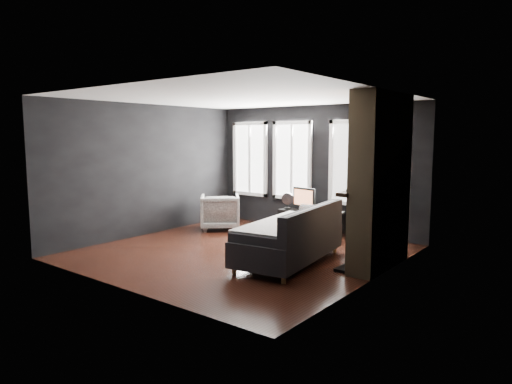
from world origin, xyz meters
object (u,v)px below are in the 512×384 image
Objects in this scene: book at (337,207)px; mantel_vase at (377,181)px; sofa at (289,234)px; monitor at (304,197)px; mug at (327,210)px; media_console at (312,222)px; armchair at (220,210)px.

mantel_vase reaches higher than book.
mantel_vase is at bearing 40.35° from sofa.
monitor is at bearing 153.65° from mantel_vase.
sofa is at bearing -77.05° from mug.
mug is (-0.49, 2.14, 0.06)m from sofa.
media_console is at bearing -164.05° from book.
monitor reaches higher than book.
monitor reaches higher than sofa.
sofa is at bearing 111.92° from armchair.
mug is at bearing 158.40° from armchair.
monitor is (-0.17, -0.05, 0.52)m from media_console.
book is (2.34, 0.98, 0.16)m from armchair.
armchair reaches higher than mug.
monitor is 2.96× the size of book.
armchair is at bearing -142.30° from monitor.
media_console is 2.30× the size of monitor.
book is 1.94m from mantel_vase.
armchair is at bearing 146.50° from sofa.
media_console is at bearing 150.42° from mantel_vase.
monitor is at bearing -170.39° from media_console.
monitor reaches higher than armchair.
mantel_vase is (3.70, -0.21, 0.89)m from armchair.
mug is 1.97m from mantel_vase.
sofa is 1.71m from mantel_vase.
book is at bearing 9.13° from media_console.
mug is 0.53× the size of book.
sofa is at bearing -51.66° from monitor.
mantel_vase reaches higher than media_console.
media_console is (-0.85, 2.15, -0.24)m from sofa.
mantel_vase is (1.49, -1.03, 0.77)m from mug.
monitor is 3.57× the size of mantel_vase.
book is at bearing 48.99° from mug.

